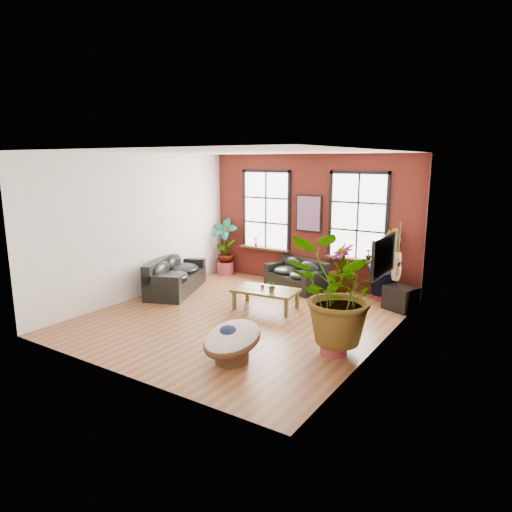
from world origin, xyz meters
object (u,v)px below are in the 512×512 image
(sofa_left, at_px, (174,276))
(papasan_chair, at_px, (232,340))
(sofa_back, at_px, (297,275))
(coffee_table, at_px, (266,291))

(sofa_left, distance_m, papasan_chair, 4.59)
(sofa_back, xyz_separation_m, papasan_chair, (1.20, -4.60, 0.03))
(sofa_left, bearing_deg, coffee_table, -111.69)
(sofa_back, height_order, sofa_left, sofa_left)
(sofa_left, distance_m, coffee_table, 2.75)
(sofa_back, relative_size, sofa_left, 0.77)
(sofa_back, bearing_deg, sofa_left, -122.50)
(sofa_back, bearing_deg, coffee_table, -64.01)
(coffee_table, bearing_deg, papasan_chair, -76.61)
(sofa_back, height_order, papasan_chair, sofa_back)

